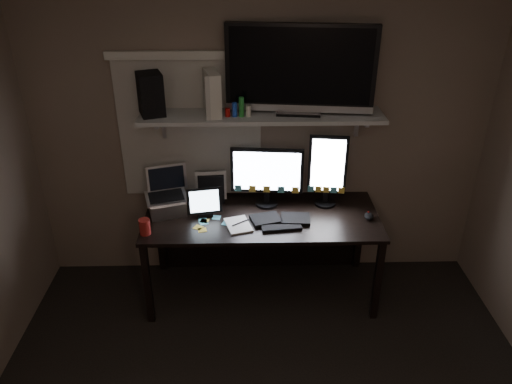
{
  "coord_description": "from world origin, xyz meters",
  "views": [
    {
      "loc": [
        -0.12,
        -1.88,
        2.69
      ],
      "look_at": [
        -0.05,
        1.25,
        1.03
      ],
      "focal_mm": 35.0,
      "sensor_mm": 36.0,
      "label": 1
    }
  ],
  "objects_px": {
    "monitor_portrait": "(327,171)",
    "laptop": "(166,193)",
    "desk": "(261,227)",
    "cup": "(145,227)",
    "monitor_landscape": "(267,177)",
    "tablet": "(205,202)",
    "mouse": "(369,216)",
    "speaker": "(151,94)",
    "keyboard": "(281,219)",
    "tv": "(300,70)",
    "game_console": "(212,93)"
  },
  "relations": [
    {
      "from": "monitor_portrait",
      "to": "laptop",
      "type": "relative_size",
      "value": 1.72
    },
    {
      "from": "laptop",
      "to": "desk",
      "type": "bearing_deg",
      "value": -11.39
    },
    {
      "from": "cup",
      "to": "monitor_landscape",
      "type": "bearing_deg",
      "value": 24.86
    },
    {
      "from": "monitor_landscape",
      "to": "laptop",
      "type": "xyz_separation_m",
      "value": [
        -0.78,
        -0.12,
        -0.07
      ]
    },
    {
      "from": "tablet",
      "to": "mouse",
      "type": "bearing_deg",
      "value": -13.46
    },
    {
      "from": "desk",
      "to": "tablet",
      "type": "distance_m",
      "value": 0.54
    },
    {
      "from": "desk",
      "to": "laptop",
      "type": "xyz_separation_m",
      "value": [
        -0.73,
        -0.06,
        0.35
      ]
    },
    {
      "from": "speaker",
      "to": "monitor_landscape",
      "type": "bearing_deg",
      "value": -21.22
    },
    {
      "from": "keyboard",
      "to": "desk",
      "type": "bearing_deg",
      "value": 118.13
    },
    {
      "from": "monitor_landscape",
      "to": "tv",
      "type": "bearing_deg",
      "value": 15.42
    },
    {
      "from": "cup",
      "to": "tv",
      "type": "height_order",
      "value": "tv"
    },
    {
      "from": "monitor_portrait",
      "to": "speaker",
      "type": "bearing_deg",
      "value": -174.11
    },
    {
      "from": "game_console",
      "to": "speaker",
      "type": "bearing_deg",
      "value": 166.06
    },
    {
      "from": "laptop",
      "to": "cup",
      "type": "height_order",
      "value": "laptop"
    },
    {
      "from": "speaker",
      "to": "game_console",
      "type": "bearing_deg",
      "value": -19.24
    },
    {
      "from": "keyboard",
      "to": "laptop",
      "type": "xyz_separation_m",
      "value": [
        -0.87,
        0.14,
        0.16
      ]
    },
    {
      "from": "laptop",
      "to": "monitor_portrait",
      "type": "bearing_deg",
      "value": -11.3
    },
    {
      "from": "keyboard",
      "to": "speaker",
      "type": "xyz_separation_m",
      "value": [
        -0.94,
        0.29,
        0.89
      ]
    },
    {
      "from": "keyboard",
      "to": "mouse",
      "type": "relative_size",
      "value": 4.2
    },
    {
      "from": "monitor_landscape",
      "to": "tv",
      "type": "xyz_separation_m",
      "value": [
        0.23,
        0.04,
        0.82
      ]
    },
    {
      "from": "keyboard",
      "to": "game_console",
      "type": "xyz_separation_m",
      "value": [
        -0.49,
        0.29,
        0.89
      ]
    },
    {
      "from": "monitor_portrait",
      "to": "game_console",
      "type": "relative_size",
      "value": 1.88
    },
    {
      "from": "desk",
      "to": "game_console",
      "type": "distance_m",
      "value": 1.14
    },
    {
      "from": "tablet",
      "to": "monitor_portrait",
      "type": "bearing_deg",
      "value": -0.85
    },
    {
      "from": "desk",
      "to": "laptop",
      "type": "bearing_deg",
      "value": -174.99
    },
    {
      "from": "laptop",
      "to": "speaker",
      "type": "relative_size",
      "value": 1.13
    },
    {
      "from": "tv",
      "to": "keyboard",
      "type": "bearing_deg",
      "value": -107.49
    },
    {
      "from": "monitor_landscape",
      "to": "speaker",
      "type": "relative_size",
      "value": 1.84
    },
    {
      "from": "desk",
      "to": "speaker",
      "type": "relative_size",
      "value": 5.88
    },
    {
      "from": "cup",
      "to": "speaker",
      "type": "xyz_separation_m",
      "value": [
        0.05,
        0.45,
        0.84
      ]
    },
    {
      "from": "keyboard",
      "to": "tv",
      "type": "height_order",
      "value": "tv"
    },
    {
      "from": "tablet",
      "to": "cup",
      "type": "xyz_separation_m",
      "value": [
        -0.42,
        -0.26,
        -0.06
      ]
    },
    {
      "from": "tv",
      "to": "monitor_portrait",
      "type": "bearing_deg",
      "value": -4.42
    },
    {
      "from": "game_console",
      "to": "speaker",
      "type": "distance_m",
      "value": 0.45
    },
    {
      "from": "laptop",
      "to": "speaker",
      "type": "distance_m",
      "value": 0.75
    },
    {
      "from": "monitor_landscape",
      "to": "cup",
      "type": "distance_m",
      "value": 1.01
    },
    {
      "from": "tv",
      "to": "speaker",
      "type": "height_order",
      "value": "tv"
    },
    {
      "from": "monitor_portrait",
      "to": "game_console",
      "type": "distance_m",
      "value": 1.06
    },
    {
      "from": "tablet",
      "to": "speaker",
      "type": "height_order",
      "value": "speaker"
    },
    {
      "from": "laptop",
      "to": "tv",
      "type": "height_order",
      "value": "tv"
    },
    {
      "from": "keyboard",
      "to": "tv",
      "type": "distance_m",
      "value": 1.11
    },
    {
      "from": "game_console",
      "to": "laptop",
      "type": "bearing_deg",
      "value": -172.15
    },
    {
      "from": "monitor_landscape",
      "to": "desk",
      "type": "bearing_deg",
      "value": -123.55
    },
    {
      "from": "desk",
      "to": "cup",
      "type": "xyz_separation_m",
      "value": [
        -0.85,
        -0.36,
        0.24
      ]
    },
    {
      "from": "desk",
      "to": "speaker",
      "type": "distance_m",
      "value": 1.35
    },
    {
      "from": "keyboard",
      "to": "cup",
      "type": "distance_m",
      "value": 1.0
    },
    {
      "from": "tablet",
      "to": "laptop",
      "type": "bearing_deg",
      "value": 162.3
    },
    {
      "from": "game_console",
      "to": "tv",
      "type": "bearing_deg",
      "value": -12.82
    },
    {
      "from": "tablet",
      "to": "speaker",
      "type": "relative_size",
      "value": 0.86
    },
    {
      "from": "desk",
      "to": "monitor_portrait",
      "type": "relative_size",
      "value": 3.02
    }
  ]
}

